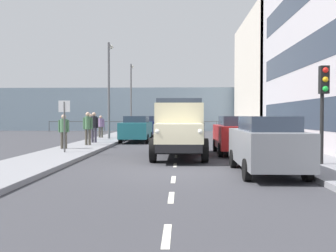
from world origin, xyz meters
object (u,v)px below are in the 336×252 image
at_px(pedestrian_near_railing, 88,126).
at_px(car_grey_kerbside_near, 266,144).
at_px(pedestrian_strolling, 94,125).
at_px(lamp_post_far, 131,92).
at_px(truck_vintage_cream, 179,129).
at_px(car_teal_oppositeside_0, 136,128).
at_px(pedestrian_with_bag, 91,125).
at_px(lamp_post_promenade, 109,82).
at_px(car_navy_oppositeside_1, 146,126).
at_px(pedestrian_by_lamp, 64,129).
at_px(pedestrian_in_dark_coat, 101,125).
at_px(car_red_kerbside_1, 237,134).
at_px(street_sign, 64,117).
at_px(traffic_light_near, 323,93).

bearing_deg(pedestrian_near_railing, car_grey_kerbside_near, 131.03).
xyz_separation_m(pedestrian_strolling, lamp_post_far, (-0.22, -14.87, 2.93)).
relative_size(truck_vintage_cream, car_teal_oppositeside_0, 1.20).
distance_m(car_grey_kerbside_near, pedestrian_near_railing, 11.58).
height_order(truck_vintage_cream, pedestrian_near_railing, truck_vintage_cream).
relative_size(pedestrian_with_bag, lamp_post_promenade, 0.26).
distance_m(car_teal_oppositeside_0, lamp_post_far, 12.76).
xyz_separation_m(car_navy_oppositeside_1, pedestrian_strolling, (2.21, 9.73, 0.32)).
xyz_separation_m(car_teal_oppositeside_0, pedestrian_near_railing, (2.10, 4.59, 0.31)).
relative_size(car_teal_oppositeside_0, pedestrian_with_bag, 2.73).
relative_size(truck_vintage_cream, pedestrian_strolling, 3.14).
xyz_separation_m(car_navy_oppositeside_1, pedestrian_near_railing, (2.10, 11.62, 0.31)).
height_order(pedestrian_by_lamp, lamp_post_far, lamp_post_far).
xyz_separation_m(car_grey_kerbside_near, lamp_post_far, (7.50, -25.50, 3.25)).
distance_m(pedestrian_strolling, pedestrian_in_dark_coat, 5.04).
xyz_separation_m(pedestrian_by_lamp, lamp_post_promenade, (-0.63, -8.11, 3.00)).
bearing_deg(car_red_kerbside_1, lamp_post_promenade, -49.78).
height_order(truck_vintage_cream, street_sign, truck_vintage_cream).
height_order(pedestrian_near_railing, pedestrian_in_dark_coat, pedestrian_near_railing).
bearing_deg(pedestrian_in_dark_coat, pedestrian_by_lamp, 91.31).
bearing_deg(street_sign, traffic_light_near, 159.16).
bearing_deg(pedestrian_by_lamp, car_grey_kerbside_near, 141.69).
height_order(pedestrian_by_lamp, street_sign, street_sign).
bearing_deg(lamp_post_far, pedestrian_strolling, 89.17).
distance_m(car_teal_oppositeside_0, pedestrian_strolling, 3.50).
relative_size(car_red_kerbside_1, car_navy_oppositeside_1, 0.85).
height_order(traffic_light_near, lamp_post_promenade, lamp_post_promenade).
height_order(car_red_kerbside_1, lamp_post_far, lamp_post_far).
height_order(car_grey_kerbside_near, pedestrian_near_railing, pedestrian_near_railing).
relative_size(car_teal_oppositeside_0, pedestrian_in_dark_coat, 2.91).
xyz_separation_m(truck_vintage_cream, pedestrian_by_lamp, (5.57, -2.54, -0.06)).
bearing_deg(traffic_light_near, car_grey_kerbside_near, 27.57).
relative_size(pedestrian_near_railing, pedestrian_in_dark_coat, 1.11).
distance_m(car_grey_kerbside_near, street_sign, 9.02).
bearing_deg(lamp_post_far, traffic_light_near, 111.42).
relative_size(truck_vintage_cream, lamp_post_promenade, 0.84).
bearing_deg(truck_vintage_cream, car_teal_oppositeside_0, -72.95).
bearing_deg(traffic_light_near, pedestrian_strolling, -44.25).
distance_m(car_teal_oppositeside_0, pedestrian_with_bag, 3.02).
distance_m(car_grey_kerbside_near, lamp_post_far, 26.78).
bearing_deg(pedestrian_in_dark_coat, pedestrian_strolling, 97.86).
distance_m(car_navy_oppositeside_1, pedestrian_strolling, 9.98).
distance_m(truck_vintage_cream, car_grey_kerbside_near, 4.73).
bearing_deg(car_navy_oppositeside_1, car_red_kerbside_1, 110.50).
bearing_deg(car_grey_kerbside_near, pedestrian_in_dark_coat, -61.73).
xyz_separation_m(car_grey_kerbside_near, traffic_light_near, (-2.08, -1.09, 1.58)).
height_order(truck_vintage_cream, pedestrian_by_lamp, truck_vintage_cream).
bearing_deg(car_grey_kerbside_near, car_teal_oppositeside_0, -67.56).
xyz_separation_m(pedestrian_near_railing, lamp_post_far, (-0.10, -16.77, 2.93)).
relative_size(car_teal_oppositeside_0, traffic_light_near, 1.47).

